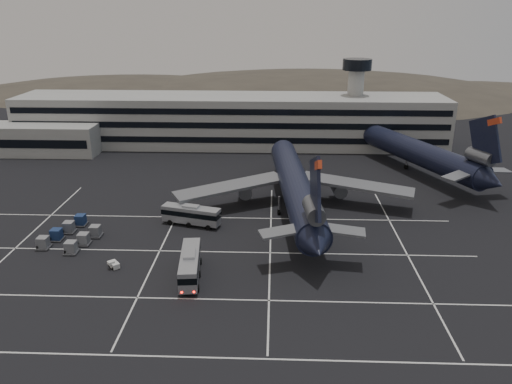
% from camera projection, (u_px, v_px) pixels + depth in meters
% --- Properties ---
extents(ground, '(260.00, 260.00, 0.00)m').
position_uv_depth(ground, '(192.00, 263.00, 77.20)').
color(ground, black).
rests_on(ground, ground).
extents(lane_markings, '(90.00, 55.62, 0.01)m').
position_uv_depth(lane_markings, '(199.00, 261.00, 77.84)').
color(lane_markings, silver).
rests_on(lane_markings, ground).
extents(terminal, '(125.00, 26.00, 24.00)m').
position_uv_depth(terminal, '(221.00, 121.00, 141.57)').
color(terminal, gray).
rests_on(terminal, ground).
extents(hills, '(352.00, 180.00, 44.00)m').
position_uv_depth(hills, '(286.00, 117.00, 240.06)').
color(hills, '#38332B').
rests_on(hills, ground).
extents(trijet_main, '(47.30, 57.69, 18.08)m').
position_uv_depth(trijet_main, '(295.00, 186.00, 95.12)').
color(trijet_main, black).
rests_on(trijet_main, ground).
extents(trijet_far, '(30.14, 54.96, 18.08)m').
position_uv_depth(trijet_far, '(411.00, 149.00, 119.59)').
color(trijet_far, black).
rests_on(trijet_far, ground).
extents(bus_near, '(3.77, 11.60, 4.02)m').
position_uv_depth(bus_near, '(190.00, 264.00, 72.51)').
color(bus_near, gray).
rests_on(bus_near, ground).
extents(bus_far, '(11.11, 5.32, 3.82)m').
position_uv_depth(bus_far, '(191.00, 214.00, 90.18)').
color(bus_far, gray).
rests_on(bus_far, ground).
extents(tug_b, '(2.17, 2.25, 1.26)m').
position_uv_depth(tug_b, '(114.00, 264.00, 75.71)').
color(tug_b, silver).
rests_on(tug_b, ground).
extents(uld_cluster, '(9.67, 13.77, 2.01)m').
position_uv_depth(uld_cluster, '(72.00, 234.00, 84.75)').
color(uld_cluster, '#2D2D30').
rests_on(uld_cluster, ground).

